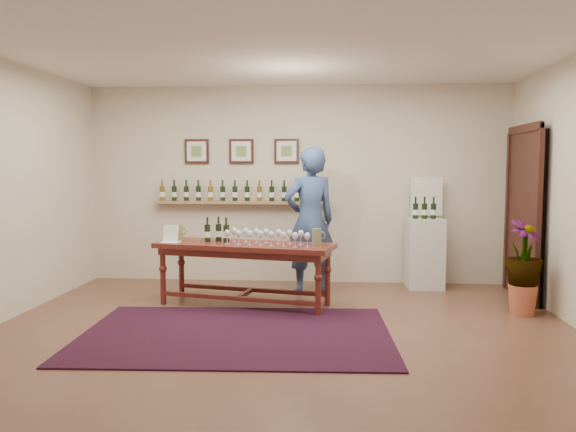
# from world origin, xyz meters

# --- Properties ---
(ground) EXTENTS (6.00, 6.00, 0.00)m
(ground) POSITION_xyz_m (0.00, 0.00, 0.00)
(ground) COLOR brown
(ground) RESTS_ON ground
(room_shell) EXTENTS (6.00, 6.00, 6.00)m
(room_shell) POSITION_xyz_m (2.11, 1.86, 1.12)
(room_shell) COLOR beige
(room_shell) RESTS_ON ground
(rug) EXTENTS (3.12, 2.15, 0.02)m
(rug) POSITION_xyz_m (-0.44, -0.16, 0.01)
(rug) COLOR #3F0B10
(rug) RESTS_ON ground
(tasting_table) EXTENTS (2.21, 1.10, 0.75)m
(tasting_table) POSITION_xyz_m (-0.54, 1.04, 0.64)
(tasting_table) COLOR #4E1813
(tasting_table) RESTS_ON ground
(table_glasses) EXTENTS (1.32, 0.58, 0.18)m
(table_glasses) POSITION_xyz_m (-0.30, 0.97, 0.84)
(table_glasses) COLOR silver
(table_glasses) RESTS_ON tasting_table
(table_bottles) EXTENTS (0.28, 0.18, 0.29)m
(table_bottles) POSITION_xyz_m (-0.89, 1.17, 0.90)
(table_bottles) COLOR black
(table_bottles) RESTS_ON tasting_table
(pitcher_left) EXTENTS (0.14, 0.14, 0.20)m
(pitcher_left) POSITION_xyz_m (-1.39, 1.22, 0.85)
(pitcher_left) COLOR olive
(pitcher_left) RESTS_ON tasting_table
(pitcher_right) EXTENTS (0.15, 0.15, 0.19)m
(pitcher_right) POSITION_xyz_m (0.32, 0.94, 0.85)
(pitcher_right) COLOR olive
(pitcher_right) RESTS_ON tasting_table
(menu_card) EXTENTS (0.25, 0.20, 0.21)m
(menu_card) POSITION_xyz_m (-1.44, 1.08, 0.85)
(menu_card) COLOR white
(menu_card) RESTS_ON tasting_table
(display_pedestal) EXTENTS (0.49, 0.49, 0.96)m
(display_pedestal) POSITION_xyz_m (1.77, 2.21, 0.48)
(display_pedestal) COLOR silver
(display_pedestal) RESTS_ON ground
(pedestal_bottles) EXTENTS (0.27, 0.08, 0.27)m
(pedestal_bottles) POSITION_xyz_m (1.74, 2.13, 1.09)
(pedestal_bottles) COLOR black
(pedestal_bottles) RESTS_ON display_pedestal
(info_sign) EXTENTS (0.43, 0.03, 0.59)m
(info_sign) POSITION_xyz_m (1.81, 2.35, 1.25)
(info_sign) COLOR white
(info_sign) RESTS_ON display_pedestal
(potted_plant) EXTENTS (0.69, 0.69, 0.92)m
(potted_plant) POSITION_xyz_m (2.64, 0.85, 0.54)
(potted_plant) COLOR #B1553B
(potted_plant) RESTS_ON ground
(person) EXTENTS (0.82, 0.70, 1.91)m
(person) POSITION_xyz_m (0.21, 1.74, 0.96)
(person) COLOR #324976
(person) RESTS_ON ground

